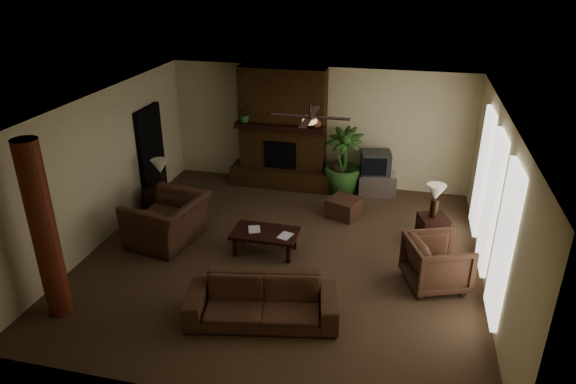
% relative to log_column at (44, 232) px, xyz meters
% --- Properties ---
extents(room_shell, '(7.00, 7.00, 7.00)m').
position_rel_log_column_xyz_m(room_shell, '(2.95, 2.40, 0.00)').
color(room_shell, brown).
rests_on(room_shell, ground).
extents(fireplace, '(2.40, 0.70, 2.80)m').
position_rel_log_column_xyz_m(fireplace, '(2.15, 5.62, -0.24)').
color(fireplace, '#503115').
rests_on(fireplace, ground).
extents(windows, '(0.08, 3.65, 2.35)m').
position_rel_log_column_xyz_m(windows, '(6.40, 2.60, -0.05)').
color(windows, white).
rests_on(windows, ground).
extents(log_column, '(0.36, 0.36, 2.80)m').
position_rel_log_column_xyz_m(log_column, '(0.00, 0.00, 0.00)').
color(log_column, maroon).
rests_on(log_column, ground).
extents(doorway, '(0.10, 1.00, 2.10)m').
position_rel_log_column_xyz_m(doorway, '(-0.49, 4.20, -0.35)').
color(doorway, black).
rests_on(doorway, ground).
extents(ceiling_fan, '(1.35, 1.35, 0.37)m').
position_rel_log_column_xyz_m(ceiling_fan, '(3.35, 2.70, 1.13)').
color(ceiling_fan, black).
rests_on(ceiling_fan, ceiling).
extents(sofa, '(2.34, 1.07, 0.88)m').
position_rel_log_column_xyz_m(sofa, '(3.09, 0.54, -0.96)').
color(sofa, '#4D3121').
rests_on(sofa, ground).
extents(armchair_left, '(1.12, 1.51, 1.20)m').
position_rel_log_column_xyz_m(armchair_left, '(0.69, 2.40, -0.80)').
color(armchair_left, '#4D3121').
rests_on(armchair_left, ground).
extents(armchair_right, '(1.13, 1.17, 0.95)m').
position_rel_log_column_xyz_m(armchair_right, '(5.64, 2.06, -0.93)').
color(armchair_right, '#4D3121').
rests_on(armchair_right, ground).
extents(coffee_table, '(1.20, 0.70, 0.43)m').
position_rel_log_column_xyz_m(coffee_table, '(2.60, 2.43, -1.03)').
color(coffee_table, black).
rests_on(coffee_table, ground).
extents(ottoman, '(0.77, 0.77, 0.40)m').
position_rel_log_column_xyz_m(ottoman, '(3.83, 4.23, -1.20)').
color(ottoman, '#4D3121').
rests_on(ottoman, ground).
extents(tv_stand, '(0.93, 0.65, 0.50)m').
position_rel_log_column_xyz_m(tv_stand, '(4.40, 5.55, -1.15)').
color(tv_stand, silver).
rests_on(tv_stand, ground).
extents(tv, '(0.73, 0.63, 0.52)m').
position_rel_log_column_xyz_m(tv, '(4.35, 5.54, -0.64)').
color(tv, '#343436').
rests_on(tv, tv_stand).
extents(floor_vase, '(0.34, 0.34, 0.77)m').
position_rel_log_column_xyz_m(floor_vase, '(3.47, 5.43, -0.97)').
color(floor_vase, '#30221A').
rests_on(floor_vase, ground).
extents(floor_plant, '(1.17, 1.69, 0.86)m').
position_rel_log_column_xyz_m(floor_plant, '(3.62, 5.43, -0.97)').
color(floor_plant, '#325C24').
rests_on(floor_plant, ground).
extents(side_table_left, '(0.63, 0.63, 0.55)m').
position_rel_log_column_xyz_m(side_table_left, '(-0.02, 3.53, -1.12)').
color(side_table_left, black).
rests_on(side_table_left, ground).
extents(lamp_left, '(0.39, 0.39, 0.65)m').
position_rel_log_column_xyz_m(lamp_left, '(0.03, 3.55, -0.40)').
color(lamp_left, black).
rests_on(lamp_left, side_table_left).
extents(side_table_right, '(0.63, 0.63, 0.55)m').
position_rel_log_column_xyz_m(side_table_right, '(5.61, 3.52, -1.12)').
color(side_table_right, black).
rests_on(side_table_right, ground).
extents(lamp_right, '(0.45, 0.45, 0.65)m').
position_rel_log_column_xyz_m(lamp_right, '(5.59, 3.52, -0.40)').
color(lamp_right, black).
rests_on(lamp_right, side_table_right).
extents(mantel_plant, '(0.49, 0.51, 0.33)m').
position_rel_log_column_xyz_m(mantel_plant, '(1.33, 5.37, 0.32)').
color(mantel_plant, '#325C24').
rests_on(mantel_plant, fireplace).
extents(mantel_vase, '(0.25, 0.26, 0.22)m').
position_rel_log_column_xyz_m(mantel_vase, '(2.99, 5.39, 0.27)').
color(mantel_vase, brown).
rests_on(mantel_vase, fireplace).
extents(book_a, '(0.21, 0.10, 0.29)m').
position_rel_log_column_xyz_m(book_a, '(2.30, 2.40, -0.83)').
color(book_a, '#999999').
rests_on(book_a, coffee_table).
extents(book_b, '(0.21, 0.08, 0.29)m').
position_rel_log_column_xyz_m(book_b, '(2.90, 2.36, -0.82)').
color(book_b, '#999999').
rests_on(book_b, coffee_table).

